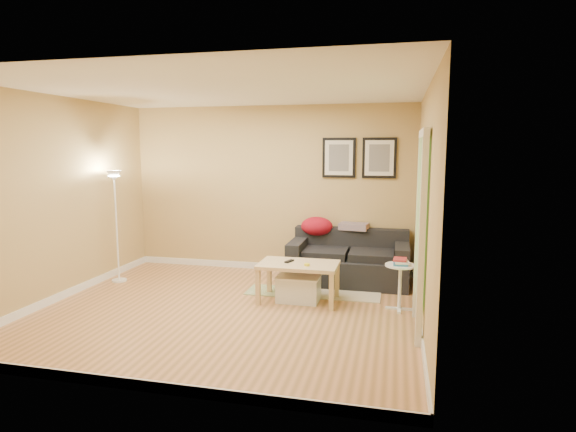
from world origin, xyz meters
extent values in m
plane|color=tan|center=(0.00, 0.00, 0.00)|extent=(4.50, 4.50, 0.00)
plane|color=white|center=(0.00, 0.00, 2.60)|extent=(4.50, 4.50, 0.00)
plane|color=tan|center=(0.00, 2.00, 1.30)|extent=(4.50, 0.00, 4.50)
plane|color=tan|center=(0.00, -2.00, 1.30)|extent=(4.50, 0.00, 4.50)
plane|color=tan|center=(-2.25, 0.00, 1.30)|extent=(0.00, 4.00, 4.00)
plane|color=tan|center=(2.25, 0.00, 1.30)|extent=(0.00, 4.00, 4.00)
cube|color=white|center=(0.00, 1.99, 0.05)|extent=(4.50, 0.02, 0.10)
cube|color=white|center=(0.00, -1.99, 0.05)|extent=(4.50, 0.02, 0.10)
cube|color=white|center=(-2.24, 0.00, 0.05)|extent=(0.02, 4.00, 0.10)
cube|color=white|center=(2.24, 0.00, 0.05)|extent=(0.02, 4.00, 0.10)
cube|color=beige|center=(1.16, 1.07, 0.01)|extent=(1.25, 0.85, 0.01)
cube|color=#668C4C|center=(0.34, 0.86, 0.01)|extent=(0.70, 0.50, 0.01)
cube|color=black|center=(0.63, 0.56, 0.51)|extent=(0.10, 0.17, 0.02)
cylinder|color=yellow|center=(0.89, 0.41, 0.51)|extent=(0.07, 0.07, 0.03)
camera|label=1|loc=(1.95, -5.20, 1.93)|focal=29.51mm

